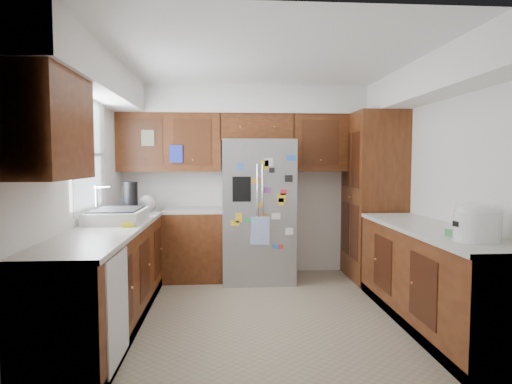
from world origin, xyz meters
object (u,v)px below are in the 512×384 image
at_px(pantry, 373,197).
at_px(paper_towel, 461,219).
at_px(rice_cooker, 477,221).
at_px(fridge, 258,210).

relative_size(pantry, paper_towel, 8.22).
bearing_deg(rice_cooker, fridge, 122.47).
bearing_deg(fridge, rice_cooker, -57.53).
height_order(pantry, fridge, pantry).
distance_m(rice_cooker, paper_towel, 0.26).
xyz_separation_m(pantry, rice_cooker, (-0.00, -2.30, -0.00)).
distance_m(pantry, paper_towel, 2.05).
bearing_deg(paper_towel, rice_cooker, -95.12).
height_order(fridge, paper_towel, fridge).
xyz_separation_m(pantry, paper_towel, (0.02, -2.04, -0.02)).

